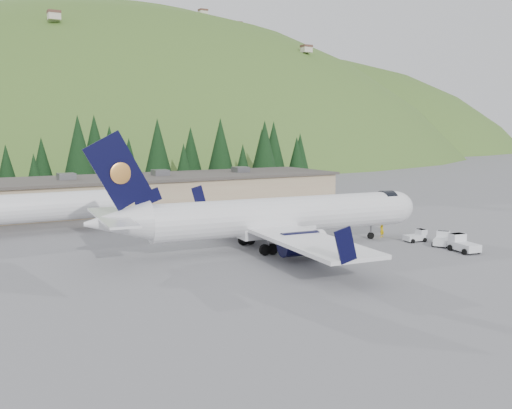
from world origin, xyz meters
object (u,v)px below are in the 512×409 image
(baggage_tug_c, at_px, (462,244))
(ramp_worker, at_px, (382,229))
(airliner, at_px, (274,217))
(baggage_tug_a, at_px, (442,239))
(baggage_tug_b, at_px, (417,236))
(second_airliner, at_px, (9,208))
(terminal_building, at_px, (131,192))

(baggage_tug_c, bearing_deg, ramp_worker, 19.33)
(airliner, height_order, baggage_tug_a, airliner)
(baggage_tug_b, bearing_deg, ramp_worker, 119.25)
(second_airliner, height_order, baggage_tug_a, second_airliner)
(airliner, height_order, terminal_building, airliner)
(baggage_tug_a, xyz_separation_m, ramp_worker, (-2.47, 6.98, 0.27))
(second_airliner, relative_size, baggage_tug_b, 10.31)
(second_airliner, relative_size, ramp_worker, 14.45)
(airliner, bearing_deg, baggage_tug_c, -29.07)
(baggage_tug_c, distance_m, terminal_building, 53.07)
(baggage_tug_b, relative_size, terminal_building, 0.04)
(second_airliner, distance_m, ramp_worker, 44.58)
(baggage_tug_a, height_order, ramp_worker, ramp_worker)
(ramp_worker, bearing_deg, baggage_tug_b, 93.49)
(baggage_tug_c, bearing_deg, terminal_building, 31.43)
(airliner, xyz_separation_m, baggage_tug_b, (16.15, -4.81, -2.76))
(baggage_tug_c, xyz_separation_m, ramp_worker, (-1.86, 10.25, 0.16))
(second_airliner, xyz_separation_m, baggage_tug_a, (40.70, -29.77, -2.64))
(ramp_worker, bearing_deg, terminal_building, -85.12)
(baggage_tug_a, bearing_deg, airliner, 121.20)
(terminal_building, bearing_deg, baggage_tug_b, -64.85)
(baggage_tug_a, relative_size, baggage_tug_c, 0.89)
(second_airliner, xyz_separation_m, ramp_worker, (38.24, -22.80, -2.37))
(terminal_building, bearing_deg, baggage_tug_a, -65.57)
(baggage_tug_c, xyz_separation_m, terminal_building, (-20.18, 49.05, 1.83))
(baggage_tug_c, distance_m, ramp_worker, 10.42)
(baggage_tug_c, relative_size, ramp_worker, 1.87)
(ramp_worker, bearing_deg, baggage_tug_a, 89.08)
(second_airliner, bearing_deg, baggage_tug_a, -36.18)
(second_airliner, xyz_separation_m, baggage_tug_c, (40.09, -33.05, -2.53))
(second_airliner, height_order, baggage_tug_c, second_airliner)
(baggage_tug_a, xyz_separation_m, terminal_building, (-20.79, 45.77, 1.94))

